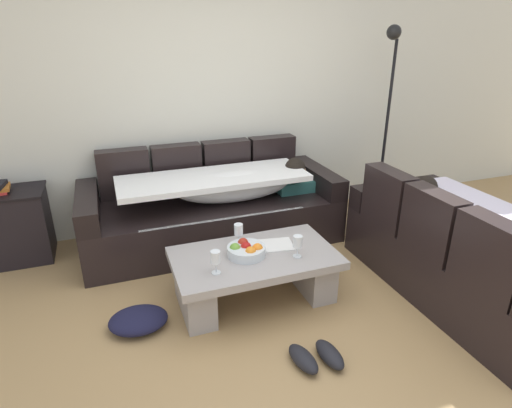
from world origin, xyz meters
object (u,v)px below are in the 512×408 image
Objects in this scene: open_magazine at (274,245)px; wine_glass_near_right at (298,242)px; couch_along_wall at (216,208)px; wine_glass_far_back at (239,230)px; floor_lamp at (387,112)px; crumpled_garment at (138,320)px; coffee_table at (255,271)px; pair_of_shoes at (316,357)px; fruit_bowl at (246,250)px; wine_glass_near_left at (216,258)px; couch_near_window at (462,253)px; side_cabinet at (5,227)px.

wine_glass_near_right is at bearing -56.18° from open_magazine.
wine_glass_far_back is at bearing -93.37° from couch_along_wall.
crumpled_garment is (-2.73, -1.17, -1.06)m from floor_lamp.
coffee_table is 7.23× the size of wine_glass_far_back.
open_magazine is (0.19, 0.08, 0.15)m from coffee_table.
crumpled_garment reaches higher than pair_of_shoes.
coffee_table is 0.19m from fruit_bowl.
wine_glass_far_back is 0.42× the size of crumpled_garment.
coffee_table is 7.23× the size of wine_glass_near_left.
wine_glass_near_right and wine_glass_far_back have the same top height.
couch_near_window reaches higher than coffee_table.
wine_glass_near_right reaches higher than open_magazine.
wine_glass_near_left is 2.61m from floor_lamp.
couch_near_window is 11.25× the size of wine_glass_near_left.
wine_glass_far_back reaches higher than pair_of_shoes.
pair_of_shoes is (-1.39, -0.32, -0.29)m from couch_near_window.
wine_glass_far_back is 0.53× the size of pair_of_shoes.
crumpled_garment is (-0.87, -0.05, -0.18)m from coffee_table.
wine_glass_near_left is 0.42× the size of crumpled_garment.
floor_lamp is at bearing 30.05° from wine_glass_near_left.
crumpled_garment is at bearing 169.61° from wine_glass_near_left.
pair_of_shoes is at bearing -79.09° from wine_glass_far_back.
floor_lamp is at bearing 1.77° from couch_along_wall.
crumpled_garment is (-0.54, 0.10, -0.44)m from wine_glass_near_left.
wine_glass_near_right is at bearing 75.77° from couch_near_window.
open_magazine is (0.52, 0.23, -0.11)m from wine_glass_near_left.
pair_of_shoes is at bearing -132.61° from floor_lamp.
open_magazine is at bearing 22.29° from coffee_table.
fruit_bowl is at bearing 30.49° from wine_glass_near_left.
couch_along_wall is 0.88m from wine_glass_far_back.
wine_glass_far_back is 0.23× the size of side_cabinet.
couch_along_wall is 14.21× the size of wine_glass_far_back.
couch_near_window is 1.78m from floor_lamp.
coffee_table is 3.80× the size of pair_of_shoes.
floor_lamp is at bearing 23.21° from crumpled_garment.
couch_near_window is at bearing -9.18° from wine_glass_near_left.
couch_along_wall reaches higher than pair_of_shoes.
floor_lamp is 6.17× the size of pair_of_shoes.
coffee_table is 0.40m from wine_glass_near_right.
couch_near_window is 1.28m from wine_glass_near_right.
open_magazine is 0.91m from pair_of_shoes.
coffee_table is at bearing -10.48° from fruit_bowl.
couch_near_window is 2.43m from crumpled_garment.
wine_glass_near_left is (-0.33, -0.15, 0.26)m from coffee_table.
crumpled_garment is at bearing -163.00° from wine_glass_far_back.
couch_along_wall is 3.28× the size of side_cabinet.
coffee_table is 0.89m from crumpled_garment.
wine_glass_near_right is at bearing -23.03° from fruit_bowl.
couch_near_window is 2.59× the size of side_cabinet.
wine_glass_near_left reaches higher than pair_of_shoes.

